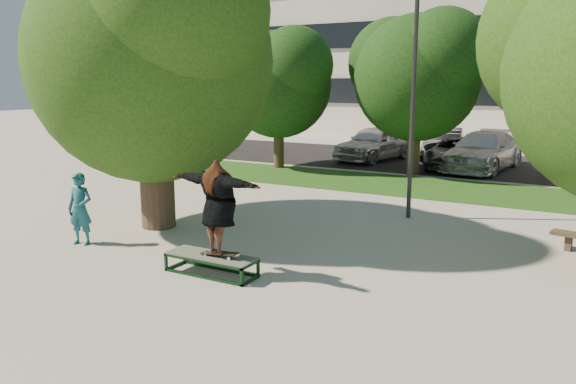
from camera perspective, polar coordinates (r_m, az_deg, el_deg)
The scene contains 16 objects.
ground at distance 11.38m, azimuth -0.38°, elevation -7.27°, with size 120.00×120.00×0.00m, color #AEA7A0.
grass_strip at distance 19.70m, azimuth 15.99°, elevation 0.25°, with size 30.00×4.00×0.02m, color #1A3F12.
asphalt_strip at distance 26.19m, azimuth 17.17°, elevation 2.79°, with size 40.00×8.00×0.01m, color black.
tree_left at distance 14.25m, azimuth -13.78°, elevation 14.18°, with size 6.96×5.95×7.12m.
bg_tree_left at distance 23.67m, azimuth -1.03°, elevation 11.50°, with size 5.28×4.51×5.77m.
bg_tree_mid at distance 22.40m, azimuth 12.84°, elevation 11.98°, with size 5.76×4.92×6.24m.
bg_tree_right at distance 20.97m, azimuth 27.15°, elevation 9.68°, with size 5.04×4.31×5.43m.
lamppost at distance 15.03m, azimuth 12.59°, elevation 9.21°, with size 0.25×0.15×6.11m.
office_building at distance 42.24m, azimuth 19.87°, elevation 16.52°, with size 30.00×14.12×16.00m.
grind_box at distance 10.82m, azimuth -7.80°, elevation -7.30°, with size 1.80×0.60×0.38m.
skater_rig at distance 10.40m, azimuth -7.09°, elevation -1.50°, with size 2.23×0.91×1.84m.
bystander at distance 13.31m, azimuth -20.36°, elevation -1.64°, with size 0.59×0.39×1.62m, color #18535D.
car_silver_a at distance 26.32m, azimuth 8.81°, elevation 4.95°, with size 1.90×4.71×1.61m, color silver.
car_dark at distance 26.79m, azimuth 15.47°, elevation 4.66°, with size 1.58×4.52×1.49m, color black.
car_grey at distance 24.70m, azimuth 16.70°, elevation 3.84°, with size 2.14×4.65×1.29m, color slate.
car_silver_b at distance 24.50m, azimuth 19.17°, elevation 3.95°, with size 2.18×5.36×1.56m, color silver.
Camera 1 is at (5.32, -9.39, 3.60)m, focal length 35.00 mm.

